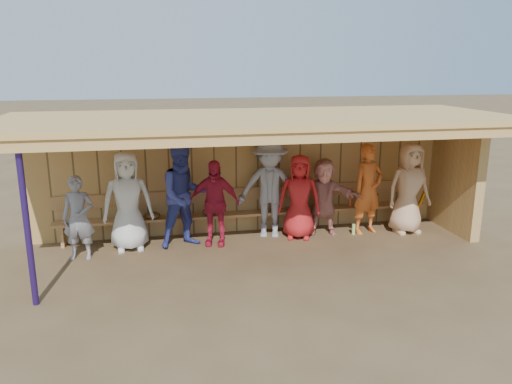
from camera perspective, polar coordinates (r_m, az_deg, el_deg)
ground at (r=9.29m, az=0.44°, el=-6.82°), size 90.00×90.00×0.00m
player_a at (r=9.27m, az=-19.63°, el=-2.80°), size 0.59×0.42×1.51m
player_b at (r=9.42m, az=-14.46°, el=-1.02°), size 0.96×0.67×1.86m
player_c at (r=9.40m, az=-8.19°, el=-0.38°), size 1.12×0.97×1.98m
player_d at (r=9.44m, az=-4.80°, el=-1.25°), size 1.04×0.66×1.65m
player_e at (r=9.82m, az=1.58°, el=0.44°), size 1.42×1.02×1.99m
player_f at (r=10.12m, az=7.73°, el=-0.52°), size 1.52×0.83×1.56m
player_g at (r=10.30m, az=12.68°, el=0.31°), size 0.76×0.60×1.83m
player_h at (r=10.53m, az=17.06°, el=0.40°), size 0.93×0.62×1.86m
player_extra at (r=9.81m, az=4.96°, el=-0.56°), size 0.94×0.75×1.68m
dugout_structure at (r=9.56m, az=1.88°, el=4.35°), size 8.80×3.20×2.50m
bench at (r=10.15m, az=-0.87°, el=-1.82°), size 7.60×0.34×0.93m
dugout_equipment at (r=9.93m, az=-5.18°, el=-2.47°), size 6.17×0.62×0.80m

